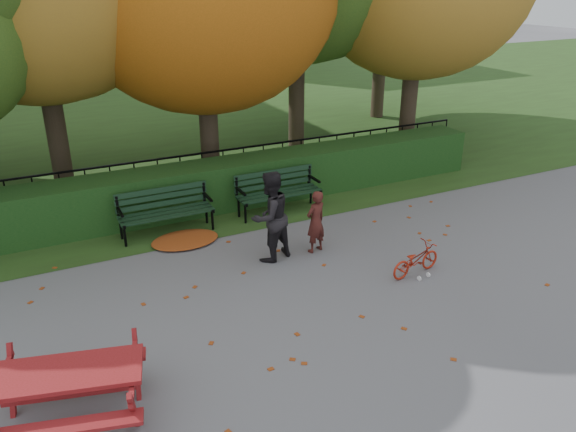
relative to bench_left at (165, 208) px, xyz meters
name	(u,v)px	position (x,y,z in m)	size (l,w,h in m)	color
ground	(317,309)	(1.30, -3.70, -0.52)	(90.00, 90.00, 0.00)	slate
grass_strip	(126,116)	(1.30, 10.30, -0.51)	(90.00, 90.00, 0.00)	#213815
hedge	(215,186)	(1.30, 0.80, -0.02)	(13.00, 0.90, 1.00)	black
iron_fence	(203,173)	(1.30, 1.60, 0.02)	(14.00, 0.04, 1.02)	black
bench_left	(165,208)	(0.00, 0.00, 0.00)	(1.80, 0.57, 0.88)	black
bench_right	(277,188)	(2.40, 0.00, 0.00)	(1.80, 0.57, 0.88)	black
picnic_table	(68,382)	(-2.28, -4.50, 0.02)	(1.89, 1.66, 0.79)	maroon
leaf_pile	(185,240)	(0.19, -0.57, -0.48)	(1.28, 0.89, 0.09)	maroon
leaf_scatter	(307,299)	(1.30, -3.40, -0.51)	(9.00, 5.70, 0.01)	maroon
child	(316,222)	(2.21, -1.99, 0.06)	(0.43, 0.28, 1.17)	#421915
adult	(270,217)	(1.36, -1.90, 0.29)	(0.79, 0.62, 1.62)	black
bicycle	(416,260)	(3.30, -3.49, -0.25)	(0.35, 1.02, 0.53)	#9F200E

